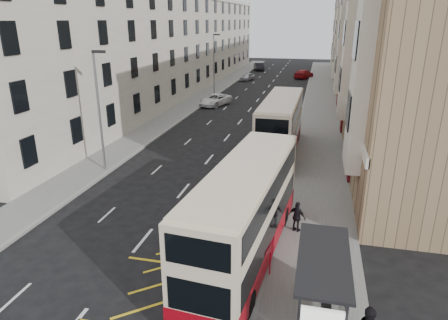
% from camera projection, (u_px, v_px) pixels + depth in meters
% --- Properties ---
extents(ground, '(200.00, 200.00, 0.00)m').
position_uv_depth(ground, '(100.00, 293.00, 15.38)').
color(ground, black).
rests_on(ground, ground).
extents(pavement_right, '(4.00, 120.00, 0.15)m').
position_uv_depth(pavement_right, '(320.00, 121.00, 41.15)').
color(pavement_right, '#60605B').
rests_on(pavement_right, ground).
extents(pavement_left, '(3.00, 120.00, 0.15)m').
position_uv_depth(pavement_left, '(177.00, 113.00, 44.50)').
color(pavement_left, '#60605B').
rests_on(pavement_left, ground).
extents(kerb_right, '(0.25, 120.00, 0.15)m').
position_uv_depth(kerb_right, '(300.00, 120.00, 41.58)').
color(kerb_right, gray).
rests_on(kerb_right, ground).
extents(kerb_left, '(0.25, 120.00, 0.15)m').
position_uv_depth(kerb_left, '(190.00, 114.00, 44.18)').
color(kerb_left, gray).
rests_on(kerb_left, ground).
extents(road_markings, '(10.00, 110.00, 0.01)m').
position_uv_depth(road_markings, '(263.00, 93.00, 56.67)').
color(road_markings, silver).
rests_on(road_markings, ground).
extents(terrace_right, '(10.75, 79.00, 15.25)m').
position_uv_depth(terrace_right, '(380.00, 39.00, 51.28)').
color(terrace_right, '#917754').
rests_on(terrace_right, ground).
extents(terrace_left, '(9.18, 79.00, 13.25)m').
position_uv_depth(terrace_left, '(173.00, 44.00, 57.87)').
color(terrace_left, beige).
rests_on(terrace_left, ground).
extents(bus_shelter, '(1.65, 4.25, 2.70)m').
position_uv_depth(bus_shelter, '(327.00, 284.00, 12.50)').
color(bus_shelter, black).
rests_on(bus_shelter, pavement_right).
extents(guard_railing, '(0.06, 6.56, 1.01)m').
position_uv_depth(guard_railing, '(279.00, 222.00, 19.01)').
color(guard_railing, red).
rests_on(guard_railing, pavement_right).
extents(street_lamp_near, '(0.93, 0.18, 8.00)m').
position_uv_depth(street_lamp_near, '(99.00, 105.00, 26.22)').
color(street_lamp_near, slate).
rests_on(street_lamp_near, pavement_left).
extents(street_lamp_far, '(0.93, 0.18, 8.00)m').
position_uv_depth(street_lamp_far, '(214.00, 61.00, 53.75)').
color(street_lamp_far, slate).
rests_on(street_lamp_far, pavement_left).
extents(double_decker_front, '(3.45, 11.01, 4.32)m').
position_uv_depth(double_decker_front, '(246.00, 213.00, 16.97)').
color(double_decker_front, beige).
rests_on(double_decker_front, ground).
extents(double_decker_rear, '(2.69, 11.04, 4.39)m').
position_uv_depth(double_decker_rear, '(281.00, 126.00, 30.69)').
color(double_decker_rear, beige).
rests_on(double_decker_rear, ground).
extents(pedestrian_far, '(0.98, 0.75, 1.55)m').
position_uv_depth(pedestrian_far, '(297.00, 217.00, 19.34)').
color(pedestrian_far, black).
rests_on(pedestrian_far, pavement_right).
extents(white_van, '(3.73, 5.41, 1.37)m').
position_uv_depth(white_van, '(215.00, 100.00, 48.63)').
color(white_van, white).
rests_on(white_van, ground).
extents(car_silver, '(2.38, 4.01, 1.28)m').
position_uv_depth(car_silver, '(247.00, 77.00, 68.51)').
color(car_silver, '#B0B2B9').
rests_on(car_silver, ground).
extents(car_dark, '(2.84, 4.80, 1.49)m').
position_uv_depth(car_dark, '(259.00, 67.00, 82.06)').
color(car_dark, black).
rests_on(car_dark, ground).
extents(car_red, '(3.73, 5.58, 1.50)m').
position_uv_depth(car_red, '(304.00, 74.00, 71.13)').
color(car_red, maroon).
rests_on(car_red, ground).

